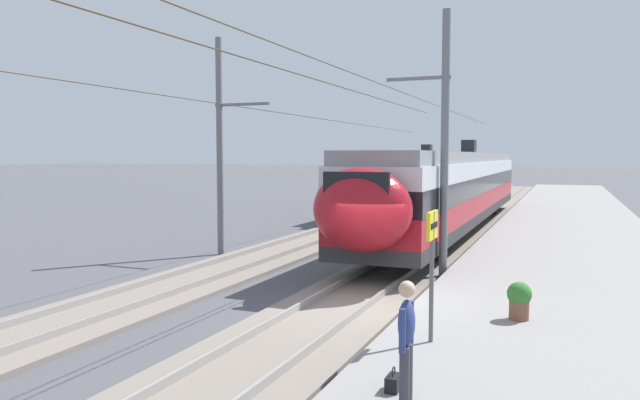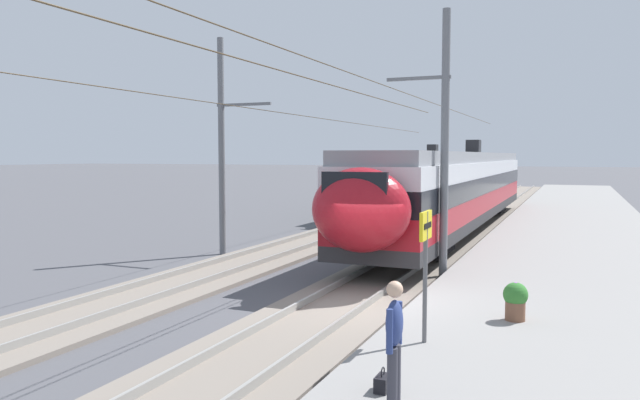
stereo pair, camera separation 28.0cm
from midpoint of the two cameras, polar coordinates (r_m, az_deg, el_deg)
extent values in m
plane|color=#4C4C51|center=(14.62, 5.39, -10.50)|extent=(400.00, 400.00, 0.00)
cube|color=gray|center=(13.93, 23.27, -10.75)|extent=(120.00, 6.79, 0.39)
cube|color=slate|center=(14.86, 2.34, -9.99)|extent=(120.00, 3.00, 0.12)
cube|color=gray|center=(14.60, 5.01, -9.70)|extent=(120.00, 0.07, 0.16)
cube|color=gray|center=(15.09, -0.24, -9.22)|extent=(120.00, 0.07, 0.16)
cube|color=slate|center=(17.26, -13.70, -8.11)|extent=(120.00, 3.00, 0.12)
cube|color=gray|center=(16.81, -11.73, -7.91)|extent=(120.00, 0.07, 0.16)
cube|color=gray|center=(17.66, -15.59, -7.40)|extent=(120.00, 0.07, 0.16)
cube|color=#2D2D30|center=(30.01, 13.20, -1.21)|extent=(27.70, 2.94, 0.45)
cube|color=maroon|center=(29.96, 13.23, 0.03)|extent=(27.70, 2.94, 0.85)
cube|color=black|center=(29.91, 13.25, 1.56)|extent=(27.70, 2.98, 0.75)
cube|color=silver|center=(29.89, 13.27, 2.90)|extent=(27.70, 2.94, 0.65)
cube|color=gray|center=(29.88, 13.29, 3.95)|extent=(27.40, 2.74, 0.45)
cube|color=black|center=(21.71, 9.28, -4.36)|extent=(2.80, 2.35, 0.42)
cube|color=black|center=(38.51, 15.39, -0.72)|extent=(2.80, 2.35, 0.42)
ellipsoid|color=maroon|center=(15.95, 4.36, -0.95)|extent=(1.80, 2.70, 2.25)
cube|color=black|center=(15.45, 3.78, 0.47)|extent=(0.16, 1.76, 1.19)
cube|color=black|center=(33.99, 14.51, 4.92)|extent=(0.90, 0.70, 0.70)
cube|color=#2D2D30|center=(43.91, 9.67, 0.53)|extent=(24.20, 2.87, 0.45)
cube|color=#1E6638|center=(43.87, 9.68, 1.38)|extent=(24.20, 2.87, 0.85)
cube|color=black|center=(43.84, 9.69, 2.43)|extent=(24.20, 2.91, 0.75)
cube|color=beige|center=(43.82, 9.71, 3.34)|extent=(24.20, 2.87, 0.65)
cube|color=gray|center=(43.82, 9.71, 4.06)|extent=(23.90, 2.67, 0.45)
cube|color=black|center=(36.70, 6.94, -0.83)|extent=(2.80, 2.30, 0.42)
cube|color=black|center=(51.25, 11.61, 0.54)|extent=(2.80, 2.30, 0.42)
ellipsoid|color=#1E6638|center=(31.68, 4.38, 1.62)|extent=(1.80, 2.64, 2.25)
cube|color=black|center=(31.19, 4.09, 2.36)|extent=(0.16, 1.72, 1.19)
cube|color=black|center=(47.36, 10.74, 4.75)|extent=(0.90, 0.70, 0.70)
cylinder|color=slate|center=(18.16, 12.12, 4.95)|extent=(0.24, 0.24, 7.94)
cube|color=slate|center=(18.48, 9.69, 11.25)|extent=(0.10, 1.93, 0.10)
cylinder|color=#473823|center=(18.65, 7.21, 10.44)|extent=(44.97, 0.02, 0.02)
cylinder|color=slate|center=(22.79, -8.92, 4.94)|extent=(0.24, 0.24, 8.03)
cube|color=slate|center=(22.37, -6.85, 8.94)|extent=(0.10, 2.22, 0.10)
cylinder|color=#473823|center=(21.89, -4.64, 8.40)|extent=(44.97, 0.02, 0.02)
cylinder|color=#59595B|center=(10.95, 10.62, -7.18)|extent=(0.08, 0.08, 2.35)
cube|color=yellow|center=(10.81, 10.68, -2.38)|extent=(0.70, 0.06, 0.50)
cube|color=black|center=(10.80, 10.86, -2.39)|extent=(0.52, 0.01, 0.10)
cylinder|color=#383842|center=(8.30, 7.83, -16.37)|extent=(0.14, 0.14, 0.82)
cylinder|color=#383842|center=(8.45, 8.12, -16.00)|extent=(0.14, 0.14, 0.82)
ellipsoid|color=navy|center=(8.15, 8.03, -11.44)|extent=(0.36, 0.22, 0.62)
sphere|color=tan|center=(8.04, 8.06, -8.35)|extent=(0.22, 0.22, 0.22)
cylinder|color=navy|center=(7.96, 7.60, -12.19)|extent=(0.09, 0.09, 0.58)
cylinder|color=navy|center=(8.37, 8.42, -11.38)|extent=(0.09, 0.09, 0.58)
cube|color=black|center=(8.97, 6.87, -16.81)|extent=(0.32, 0.18, 0.22)
torus|color=black|center=(8.92, 6.88, -15.84)|extent=(0.16, 0.02, 0.16)
cylinder|color=brown|center=(13.04, 18.53, -9.90)|extent=(0.40, 0.40, 0.38)
sphere|color=#33752D|center=(12.97, 18.56, -8.45)|extent=(0.49, 0.49, 0.49)
sphere|color=purple|center=(12.94, 18.57, -7.98)|extent=(0.27, 0.27, 0.27)
camera|label=1|loc=(0.14, -89.57, 0.03)|focal=33.92mm
camera|label=2|loc=(0.14, 90.43, -0.03)|focal=33.92mm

